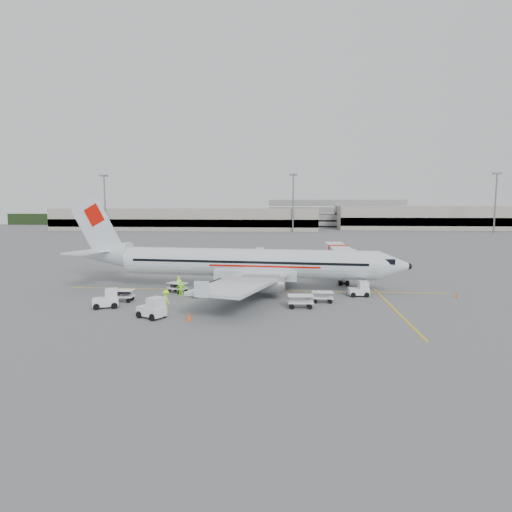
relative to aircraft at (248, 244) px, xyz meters
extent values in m
plane|color=#56595B|center=(0.81, -0.58, -5.38)|extent=(360.00, 360.00, 0.00)
cube|color=yellow|center=(0.81, -0.58, -5.38)|extent=(44.00, 0.20, 0.01)
cube|color=yellow|center=(14.81, -8.58, -5.38)|extent=(0.20, 20.00, 0.01)
cone|color=#FF500C|center=(22.94, -2.42, -5.11)|extent=(0.34, 0.34, 0.55)
cone|color=#FF500C|center=(0.76, 16.63, -5.09)|extent=(0.36, 0.36, 0.59)
cone|color=#FF500C|center=(-3.68, -14.19, -5.03)|extent=(0.43, 0.43, 0.70)
imported|color=#A0F622|center=(-7.74, -2.08, -4.49)|extent=(0.72, 0.54, 1.79)
imported|color=#A0F622|center=(-4.95, -4.81, -4.50)|extent=(1.05, 1.09, 1.76)
imported|color=#A0F622|center=(-6.76, -10.44, -4.45)|extent=(1.32, 1.37, 1.87)
imported|color=#A0F622|center=(-6.88, -4.41, -4.54)|extent=(1.01, 0.48, 1.68)
camera|label=1|loc=(4.90, -49.24, 4.26)|focal=30.00mm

